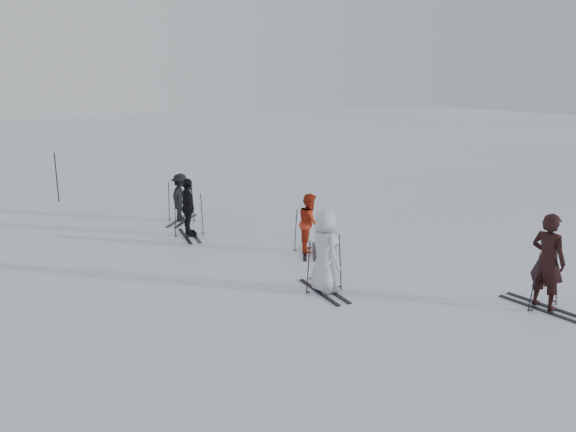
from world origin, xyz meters
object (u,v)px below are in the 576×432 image
object	(u,v)px
skier_uphill_left	(188,208)
skier_near_dark	(547,262)
skier_uphill_far	(181,198)
piste_marker	(57,177)
skier_red	(310,224)
skier_grey	(325,252)

from	to	relation	value
skier_uphill_left	skier_near_dark	bearing A→B (deg)	-144.29
skier_uphill_far	piste_marker	world-z (taller)	piste_marker
skier_red	skier_grey	size ratio (longest dim) A/B	0.86
skier_uphill_left	piste_marker	xyz separation A→B (m)	(-2.89, 6.97, 0.08)
skier_near_dark	skier_uphill_left	xyz separation A→B (m)	(-4.67, 8.55, -0.13)
skier_grey	skier_near_dark	bearing A→B (deg)	-127.29
skier_red	skier_grey	distance (m)	2.91
skier_red	skier_uphill_left	xyz separation A→B (m)	(-2.38, 3.03, 0.06)
skier_red	skier_grey	world-z (taller)	skier_grey
skier_near_dark	piste_marker	xyz separation A→B (m)	(-7.56, 15.51, -0.04)
skier_grey	skier_uphill_far	size ratio (longest dim) A/B	1.18
skier_uphill_left	skier_uphill_far	distance (m)	1.90
skier_grey	skier_uphill_far	xyz separation A→B (m)	(-0.87, 7.56, -0.14)
skier_red	skier_uphill_left	bearing A→B (deg)	67.58
skier_grey	skier_uphill_left	size ratio (longest dim) A/B	1.07
skier_near_dark	skier_red	world-z (taller)	skier_near_dark
skier_uphill_far	skier_near_dark	bearing A→B (deg)	-118.75
skier_red	piste_marker	xyz separation A→B (m)	(-5.26, 9.99, 0.15)
skier_red	skier_uphill_far	xyz separation A→B (m)	(-2.04, 4.89, -0.01)
skier_near_dark	piste_marker	bearing A→B (deg)	18.44
skier_grey	skier_uphill_far	bearing A→B (deg)	8.70
skier_red	piste_marker	world-z (taller)	piste_marker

